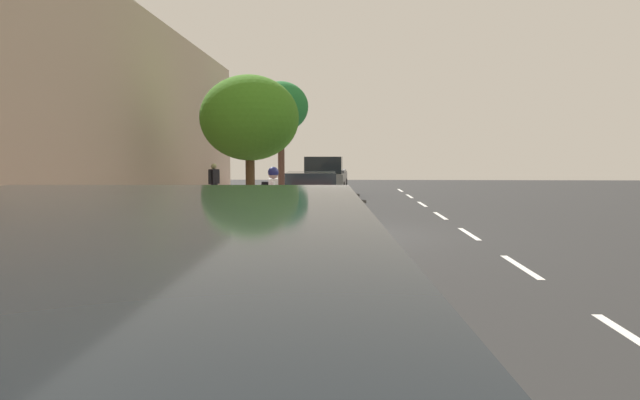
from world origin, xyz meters
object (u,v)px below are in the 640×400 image
(street_tree_near_cyclist, at_px, (281,108))
(street_tree_mid_block, at_px, (250,118))
(parked_sedan_red_mid, at_px, (283,255))
(parked_sedan_white_second, at_px, (311,196))
(cyclist_with_backpack, at_px, (272,194))
(bicycle_at_curb, at_px, (279,224))
(parked_pickup_grey_nearest, at_px, (325,178))
(pedestrian_on_phone, at_px, (214,181))

(street_tree_near_cyclist, bearing_deg, street_tree_mid_block, 90.00)
(parked_sedan_red_mid, distance_m, street_tree_mid_block, 11.85)
(parked_sedan_white_second, distance_m, cyclist_with_backpack, 3.91)
(bicycle_at_curb, relative_size, cyclist_with_backpack, 0.98)
(street_tree_mid_block, bearing_deg, parked_pickup_grey_nearest, -105.85)
(street_tree_near_cyclist, bearing_deg, bicycle_at_curb, 95.90)
(bicycle_at_curb, height_order, cyclist_with_backpack, cyclist_with_backpack)
(parked_sedan_red_mid, relative_size, street_tree_near_cyclist, 0.78)
(parked_sedan_red_mid, distance_m, bicycle_at_curb, 5.95)
(bicycle_at_curb, bearing_deg, pedestrian_on_phone, -66.62)
(parked_pickup_grey_nearest, height_order, cyclist_with_backpack, parked_pickup_grey_nearest)
(street_tree_near_cyclist, bearing_deg, pedestrian_on_phone, 76.55)
(parked_sedan_white_second, distance_m, parked_sedan_red_mid, 10.16)
(cyclist_with_backpack, distance_m, street_tree_mid_block, 5.63)
(street_tree_mid_block, xyz_separation_m, pedestrian_on_phone, (1.81, -2.43, -2.27))
(parked_pickup_grey_nearest, height_order, parked_sedan_white_second, parked_pickup_grey_nearest)
(bicycle_at_curb, height_order, street_tree_near_cyclist, street_tree_near_cyclist)
(parked_sedan_white_second, distance_m, street_tree_mid_block, 3.54)
(parked_pickup_grey_nearest, bearing_deg, street_tree_near_cyclist, -36.80)
(parked_sedan_red_mid, relative_size, pedestrian_on_phone, 2.85)
(street_tree_mid_block, height_order, pedestrian_on_phone, street_tree_mid_block)
(parked_pickup_grey_nearest, xyz_separation_m, bicycle_at_curb, (0.75, 13.70, -0.51))
(bicycle_at_curb, xyz_separation_m, street_tree_mid_block, (1.60, -5.45, 2.91))
(parked_pickup_grey_nearest, bearing_deg, street_tree_mid_block, 74.15)
(cyclist_with_backpack, height_order, street_tree_near_cyclist, street_tree_near_cyclist)
(parked_pickup_grey_nearest, bearing_deg, parked_sedan_red_mid, 89.87)
(cyclist_with_backpack, xyz_separation_m, street_tree_mid_block, (1.37, -5.00, 2.20))
(parked_sedan_red_mid, xyz_separation_m, street_tree_near_cyclist, (2.30, -21.35, 3.71))
(parked_pickup_grey_nearest, distance_m, street_tree_mid_block, 8.91)
(parked_pickup_grey_nearest, bearing_deg, bicycle_at_curb, 86.88)
(street_tree_near_cyclist, xyz_separation_m, street_tree_mid_block, (0.00, 10.01, -1.16))
(parked_sedan_red_mid, bearing_deg, parked_pickup_grey_nearest, -90.13)
(bicycle_at_curb, bearing_deg, street_tree_near_cyclist, -84.10)
(parked_sedan_red_mid, height_order, street_tree_near_cyclist, street_tree_near_cyclist)
(parked_pickup_grey_nearest, xyz_separation_m, parked_sedan_white_second, (0.19, 9.43, -0.15))
(street_tree_mid_block, bearing_deg, bicycle_at_curb, 106.33)
(cyclist_with_backpack, distance_m, street_tree_near_cyclist, 15.44)
(parked_sedan_red_mid, distance_m, cyclist_with_backpack, 6.42)
(street_tree_mid_block, bearing_deg, pedestrian_on_phone, -53.35)
(parked_sedan_red_mid, bearing_deg, street_tree_near_cyclist, -83.86)
(parked_sedan_white_second, relative_size, bicycle_at_curb, 2.53)
(parked_sedan_red_mid, xyz_separation_m, bicycle_at_curb, (0.70, -5.90, -0.36))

